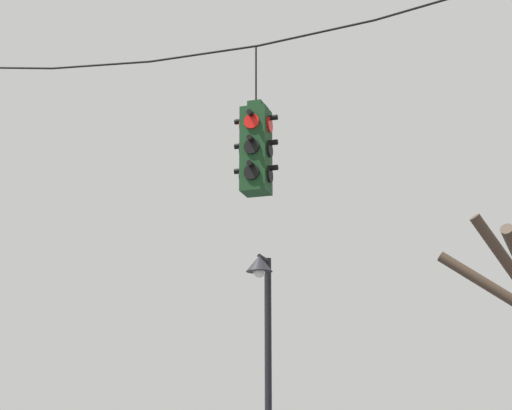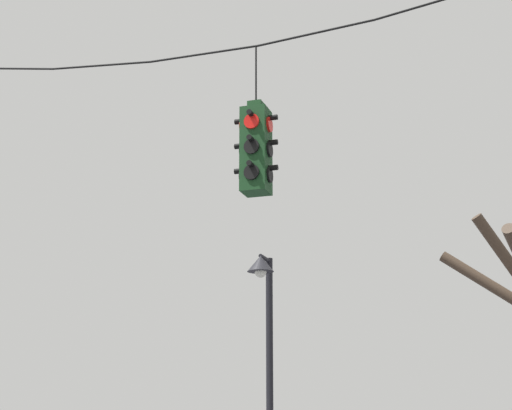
{
  "view_description": "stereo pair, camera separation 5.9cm",
  "coord_description": "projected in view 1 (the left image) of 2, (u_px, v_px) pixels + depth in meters",
  "views": [
    {
      "loc": [
        3.65,
        -8.66,
        1.86
      ],
      "look_at": [
        0.76,
        0.43,
        4.47
      ],
      "focal_mm": 55.0,
      "sensor_mm": 36.0,
      "label": 1
    },
    {
      "loc": [
        3.71,
        -8.64,
        1.86
      ],
      "look_at": [
        0.76,
        0.43,
        4.47
      ],
      "focal_mm": 55.0,
      "sensor_mm": 36.0,
      "label": 2
    }
  ],
  "objects": [
    {
      "name": "traffic_light_over_intersection",
      "position": [
        256.0,
        149.0,
        10.08
      ],
      "size": [
        0.58,
        0.58,
        2.05
      ],
      "color": "#143819"
    },
    {
      "name": "street_lamp",
      "position": [
        264.0,
        328.0,
        13.16
      ],
      "size": [
        0.45,
        0.78,
        4.57
      ],
      "color": "black",
      "rests_on": "ground_plane"
    },
    {
      "name": "span_wire",
      "position": [
        203.0,
        38.0,
        10.75
      ],
      "size": [
        11.0,
        0.03,
        0.75
      ],
      "color": "black"
    }
  ]
}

